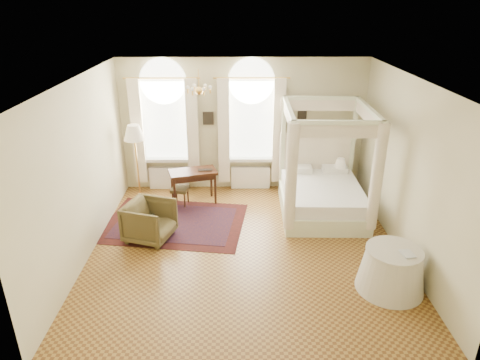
# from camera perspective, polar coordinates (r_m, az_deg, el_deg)

# --- Properties ---
(ground) EXTENTS (6.00, 6.00, 0.00)m
(ground) POSITION_cam_1_polar(r_m,az_deg,el_deg) (8.59, 0.70, -9.06)
(ground) COLOR olive
(ground) RESTS_ON ground
(room_walls) EXTENTS (6.00, 6.00, 6.00)m
(room_walls) POSITION_cam_1_polar(r_m,az_deg,el_deg) (7.71, 0.77, 3.47)
(room_walls) COLOR beige
(room_walls) RESTS_ON ground
(window_left) EXTENTS (1.62, 0.27, 3.29)m
(window_left) POSITION_cam_1_polar(r_m,az_deg,el_deg) (10.73, -9.86, 6.10)
(window_left) COLOR silver
(window_left) RESTS_ON room_walls
(window_right) EXTENTS (1.62, 0.27, 3.29)m
(window_right) POSITION_cam_1_polar(r_m,az_deg,el_deg) (10.60, 1.48, 6.22)
(window_right) COLOR silver
(window_right) RESTS_ON room_walls
(chandelier) EXTENTS (0.51, 0.45, 0.50)m
(chandelier) POSITION_cam_1_polar(r_m,az_deg,el_deg) (8.65, -5.49, 11.93)
(chandelier) COLOR gold
(chandelier) RESTS_ON room_walls
(wall_pictures) EXTENTS (2.54, 0.03, 0.39)m
(wall_pictures) POSITION_cam_1_polar(r_m,az_deg,el_deg) (10.58, 0.87, 8.46)
(wall_pictures) COLOR black
(wall_pictures) RESTS_ON room_walls
(canopy_bed) EXTENTS (1.94, 2.35, 2.48)m
(canopy_bed) POSITION_cam_1_polar(r_m,az_deg,el_deg) (9.81, 10.94, -1.43)
(canopy_bed) COLOR beige
(canopy_bed) RESTS_ON ground
(nightstand) EXTENTS (0.48, 0.45, 0.61)m
(nightstand) POSITION_cam_1_polar(r_m,az_deg,el_deg) (10.86, 13.29, -0.65)
(nightstand) COLOR #321A0D
(nightstand) RESTS_ON ground
(nightstand_lamp) EXTENTS (0.29, 0.29, 0.43)m
(nightstand_lamp) POSITION_cam_1_polar(r_m,az_deg,el_deg) (10.55, 13.24, 2.08)
(nightstand_lamp) COLOR gold
(nightstand_lamp) RESTS_ON nightstand
(writing_desk) EXTENTS (1.21, 0.84, 0.82)m
(writing_desk) POSITION_cam_1_polar(r_m,az_deg,el_deg) (10.16, -6.28, 0.60)
(writing_desk) COLOR #321A0D
(writing_desk) RESTS_ON ground
(laptop) EXTENTS (0.35, 0.24, 0.03)m
(laptop) POSITION_cam_1_polar(r_m,az_deg,el_deg) (10.15, -4.68, 1.44)
(laptop) COLOR black
(laptop) RESTS_ON writing_desk
(stool) EXTENTS (0.44, 0.44, 0.44)m
(stool) POSITION_cam_1_polar(r_m,az_deg,el_deg) (10.22, -7.99, -1.40)
(stool) COLOR #46381E
(stool) RESTS_ON ground
(armchair) EXTENTS (1.11, 1.10, 0.81)m
(armchair) POSITION_cam_1_polar(r_m,az_deg,el_deg) (8.89, -11.95, -5.38)
(armchair) COLOR #493D1F
(armchair) RESTS_ON ground
(coffee_table) EXTENTS (0.65, 0.54, 0.38)m
(coffee_table) POSITION_cam_1_polar(r_m,az_deg,el_deg) (9.37, -12.83, -4.36)
(coffee_table) COLOR white
(coffee_table) RESTS_ON ground
(floor_lamp) EXTENTS (0.48, 0.48, 1.88)m
(floor_lamp) POSITION_cam_1_polar(r_m,az_deg,el_deg) (10.26, -13.92, 5.65)
(floor_lamp) COLOR gold
(floor_lamp) RESTS_ON ground
(oriental_rug) EXTENTS (3.27, 2.55, 0.01)m
(oriental_rug) POSITION_cam_1_polar(r_m,az_deg,el_deg) (9.58, -8.71, -5.62)
(oriental_rug) COLOR #461310
(oriental_rug) RESTS_ON ground
(side_table) EXTENTS (1.13, 1.13, 0.77)m
(side_table) POSITION_cam_1_polar(r_m,az_deg,el_deg) (7.75, 19.54, -11.19)
(side_table) COLOR beige
(side_table) RESTS_ON ground
(book) EXTENTS (0.22, 0.27, 0.02)m
(book) POSITION_cam_1_polar(r_m,az_deg,el_deg) (7.43, 20.79, -9.25)
(book) COLOR black
(book) RESTS_ON side_table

